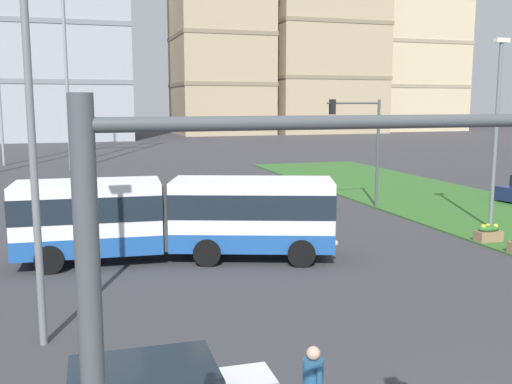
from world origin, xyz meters
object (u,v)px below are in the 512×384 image
at_px(articulated_bus, 177,216).
at_px(apartment_tower_eastcentre, 322,28).
at_px(flower_planter_5, 489,233).
at_px(traffic_light_near_left, 281,349).
at_px(traffic_light_far_right, 362,135).
at_px(apartment_tower_east, 405,5).
at_px(streetlight_median, 496,126).
at_px(streetlight_left, 33,152).
at_px(car_grey_wagon, 108,202).
at_px(apartment_tower_centre, 220,15).

distance_m(articulated_bus, apartment_tower_eastcentre, 97.58).
xyz_separation_m(articulated_bus, flower_planter_5, (12.91, -1.34, -1.23)).
bearing_deg(traffic_light_near_left, traffic_light_far_right, 61.33).
distance_m(apartment_tower_eastcentre, apartment_tower_east, 22.19).
xyz_separation_m(traffic_light_near_left, apartment_tower_eastcentre, (45.18, 103.10, 15.87)).
bearing_deg(streetlight_median, apartment_tower_eastcentre, 71.59).
distance_m(flower_planter_5, streetlight_left, 18.72).
relative_size(car_grey_wagon, apartment_tower_eastcentre, 0.11).
bearing_deg(traffic_light_near_left, apartment_tower_east, 58.46).
xyz_separation_m(flower_planter_5, streetlight_median, (1.90, 2.23, 4.36)).
bearing_deg(apartment_tower_eastcentre, apartment_tower_centre, 179.37).
height_order(apartment_tower_eastcentre, apartment_tower_east, apartment_tower_east).
bearing_deg(flower_planter_5, traffic_light_far_right, 98.90).
height_order(car_grey_wagon, traffic_light_near_left, traffic_light_near_left).
bearing_deg(streetlight_median, flower_planter_5, -130.43).
xyz_separation_m(traffic_light_near_left, traffic_light_far_right, (13.67, 25.00, -0.00)).
bearing_deg(streetlight_median, articulated_bus, -176.56).
distance_m(car_grey_wagon, apartment_tower_centre, 83.10).
xyz_separation_m(articulated_bus, apartment_tower_eastcentre, (43.02, 85.65, 18.31)).
relative_size(articulated_bus, traffic_light_near_left, 2.01).
distance_m(apartment_tower_centre, apartment_tower_eastcentre, 20.28).
xyz_separation_m(streetlight_left, apartment_tower_centre, (27.29, 92.65, 16.97)).
bearing_deg(articulated_bus, streetlight_median, 3.44).
bearing_deg(apartment_tower_centre, streetlight_median, -95.38).
bearing_deg(streetlight_median, apartment_tower_east, 61.20).
bearing_deg(traffic_light_near_left, flower_planter_5, 46.92).
relative_size(traffic_light_near_left, apartment_tower_east, 0.11).
bearing_deg(streetlight_left, apartment_tower_eastcentre, 62.80).
bearing_deg(traffic_light_far_right, streetlight_median, -63.70).
distance_m(car_grey_wagon, apartment_tower_eastcentre, 90.63).
bearing_deg(streetlight_median, car_grey_wagon, 153.22).
xyz_separation_m(car_grey_wagon, apartment_tower_east, (65.90, 80.76, 25.27)).
bearing_deg(streetlight_median, traffic_light_far_right, 116.30).
height_order(flower_planter_5, traffic_light_far_right, traffic_light_far_right).
xyz_separation_m(flower_planter_5, apartment_tower_east, (50.97, 91.49, 25.60)).
xyz_separation_m(traffic_light_far_right, streetlight_median, (3.29, -6.66, 0.69)).
bearing_deg(streetlight_left, streetlight_median, 21.69).
xyz_separation_m(articulated_bus, traffic_light_near_left, (-2.16, -17.45, 2.44)).
bearing_deg(apartment_tower_centre, streetlight_left, -106.41).
height_order(articulated_bus, traffic_light_far_right, traffic_light_far_right).
xyz_separation_m(articulated_bus, traffic_light_far_right, (11.52, 7.55, 2.44)).
bearing_deg(streetlight_left, apartment_tower_east, 54.81).
distance_m(traffic_light_near_left, streetlight_median, 24.99).
relative_size(traffic_light_far_right, apartment_tower_eastcentre, 0.15).
bearing_deg(streetlight_left, apartment_tower_centre, 73.59).
height_order(traffic_light_far_right, streetlight_left, streetlight_left).
height_order(streetlight_left, streetlight_median, streetlight_median).
bearing_deg(flower_planter_5, traffic_light_near_left, -133.08).
bearing_deg(car_grey_wagon, streetlight_left, -98.66).
height_order(articulated_bus, streetlight_median, streetlight_median).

